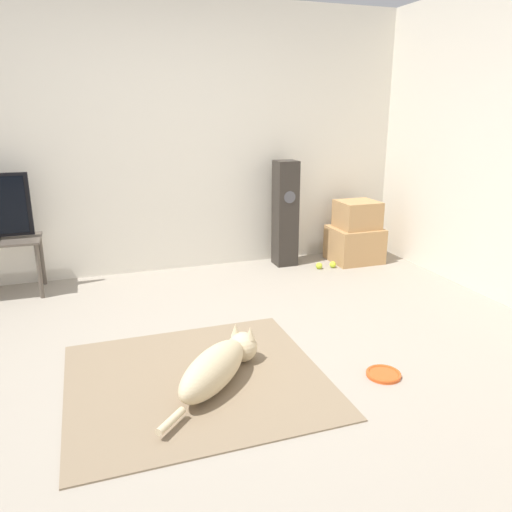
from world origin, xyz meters
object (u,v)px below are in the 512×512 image
(cardboard_box_upper, at_px, (357,215))
(tennis_ball_by_boxes, at_px, (333,265))
(dog, at_px, (219,366))
(frisbee, at_px, (384,374))
(floor_speaker, at_px, (285,214))
(cardboard_box_lower, at_px, (354,244))
(tennis_ball_near_speaker, at_px, (319,266))

(cardboard_box_upper, height_order, tennis_ball_by_boxes, cardboard_box_upper)
(dog, bearing_deg, frisbee, -12.88)
(cardboard_box_upper, bearing_deg, frisbee, -115.76)
(floor_speaker, relative_size, tennis_ball_by_boxes, 16.18)
(dog, height_order, tennis_ball_by_boxes, dog)
(cardboard_box_lower, xyz_separation_m, tennis_ball_by_boxes, (-0.32, -0.14, -0.15))
(tennis_ball_by_boxes, relative_size, tennis_ball_near_speaker, 1.00)
(cardboard_box_lower, relative_size, cardboard_box_upper, 1.24)
(frisbee, distance_m, tennis_ball_near_speaker, 2.12)
(cardboard_box_lower, bearing_deg, tennis_ball_near_speaker, -163.99)
(dog, relative_size, floor_speaker, 0.70)
(cardboard_box_upper, height_order, floor_speaker, floor_speaker)
(cardboard_box_lower, bearing_deg, floor_speaker, 169.50)
(cardboard_box_upper, xyz_separation_m, tennis_ball_by_boxes, (-0.33, -0.14, -0.47))
(frisbee, xyz_separation_m, cardboard_box_lower, (1.04, 2.18, 0.17))
(frisbee, distance_m, tennis_ball_by_boxes, 2.15)
(frisbee, distance_m, cardboard_box_upper, 2.46)
(frisbee, height_order, cardboard_box_upper, cardboard_box_upper)
(tennis_ball_near_speaker, bearing_deg, frisbee, -105.43)
(dog, xyz_separation_m, tennis_ball_by_boxes, (1.68, 1.81, -0.10))
(tennis_ball_by_boxes, xyz_separation_m, tennis_ball_near_speaker, (-0.15, 0.01, 0.00))
(cardboard_box_upper, distance_m, tennis_ball_by_boxes, 0.59)
(tennis_ball_by_boxes, bearing_deg, cardboard_box_lower, 24.09)
(dog, xyz_separation_m, floor_speaker, (1.27, 2.09, 0.40))
(frisbee, relative_size, tennis_ball_by_boxes, 3.20)
(dog, xyz_separation_m, tennis_ball_near_speaker, (1.53, 1.82, -0.10))
(dog, relative_size, tennis_ball_near_speaker, 11.38)
(frisbee, relative_size, tennis_ball_near_speaker, 3.20)
(floor_speaker, relative_size, tennis_ball_near_speaker, 16.18)
(frisbee, xyz_separation_m, tennis_ball_near_speaker, (0.56, 2.04, 0.02))
(tennis_ball_near_speaker, bearing_deg, tennis_ball_by_boxes, -3.39)
(tennis_ball_near_speaker, bearing_deg, cardboard_box_upper, 14.82)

